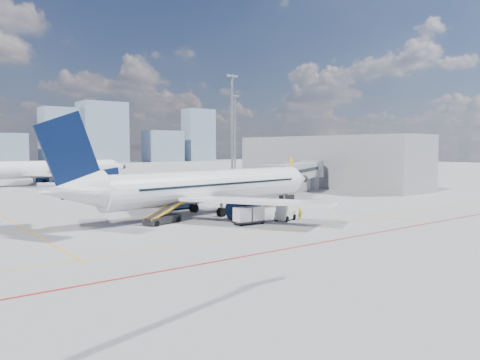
{
  "coord_description": "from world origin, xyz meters",
  "views": [
    {
      "loc": [
        -30.52,
        -37.98,
        7.79
      ],
      "look_at": [
        2.34,
        5.06,
        4.0
      ],
      "focal_mm": 35.0,
      "sensor_mm": 36.0,
      "label": 1
    }
  ],
  "objects_px": {
    "baggage_tug": "(285,213)",
    "belt_loader": "(163,217)",
    "cargo_dolly": "(249,215)",
    "ramp_worker": "(300,212)",
    "main_aircraft": "(202,187)",
    "second_aircraft": "(44,169)"
  },
  "relations": [
    {
      "from": "belt_loader",
      "to": "ramp_worker",
      "type": "distance_m",
      "value": 14.48
    },
    {
      "from": "ramp_worker",
      "to": "belt_loader",
      "type": "bearing_deg",
      "value": 69.03
    },
    {
      "from": "belt_loader",
      "to": "ramp_worker",
      "type": "relative_size",
      "value": 3.71
    },
    {
      "from": "baggage_tug",
      "to": "ramp_worker",
      "type": "relative_size",
      "value": 1.68
    },
    {
      "from": "second_aircraft",
      "to": "cargo_dolly",
      "type": "xyz_separation_m",
      "value": [
        2.78,
        -64.55,
        -2.26
      ]
    },
    {
      "from": "second_aircraft",
      "to": "baggage_tug",
      "type": "xyz_separation_m",
      "value": [
        7.33,
        -64.97,
        -2.43
      ]
    },
    {
      "from": "cargo_dolly",
      "to": "ramp_worker",
      "type": "distance_m",
      "value": 6.26
    },
    {
      "from": "cargo_dolly",
      "to": "ramp_worker",
      "type": "xyz_separation_m",
      "value": [
        6.17,
        -1.07,
        -0.16
      ]
    },
    {
      "from": "main_aircraft",
      "to": "baggage_tug",
      "type": "height_order",
      "value": "main_aircraft"
    },
    {
      "from": "second_aircraft",
      "to": "baggage_tug",
      "type": "bearing_deg",
      "value": -87.16
    },
    {
      "from": "baggage_tug",
      "to": "belt_loader",
      "type": "relative_size",
      "value": 0.45
    },
    {
      "from": "main_aircraft",
      "to": "cargo_dolly",
      "type": "bearing_deg",
      "value": -96.0
    },
    {
      "from": "belt_loader",
      "to": "second_aircraft",
      "type": "bearing_deg",
      "value": 67.01
    },
    {
      "from": "second_aircraft",
      "to": "ramp_worker",
      "type": "bearing_deg",
      "value": -85.83
    },
    {
      "from": "cargo_dolly",
      "to": "belt_loader",
      "type": "xyz_separation_m",
      "value": [
        -6.62,
        5.72,
        -0.34
      ]
    },
    {
      "from": "cargo_dolly",
      "to": "baggage_tug",
      "type": "bearing_deg",
      "value": -0.39
    },
    {
      "from": "baggage_tug",
      "to": "belt_loader",
      "type": "distance_m",
      "value": 12.74
    },
    {
      "from": "main_aircraft",
      "to": "cargo_dolly",
      "type": "relative_size",
      "value": 11.44
    },
    {
      "from": "belt_loader",
      "to": "ramp_worker",
      "type": "xyz_separation_m",
      "value": [
        12.79,
        -6.78,
        0.18
      ]
    },
    {
      "from": "main_aircraft",
      "to": "second_aircraft",
      "type": "relative_size",
      "value": 1.05
    },
    {
      "from": "cargo_dolly",
      "to": "ramp_worker",
      "type": "bearing_deg",
      "value": -4.98
    },
    {
      "from": "second_aircraft",
      "to": "belt_loader",
      "type": "height_order",
      "value": "second_aircraft"
    }
  ]
}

